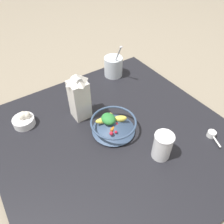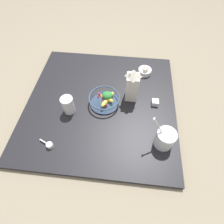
# 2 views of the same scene
# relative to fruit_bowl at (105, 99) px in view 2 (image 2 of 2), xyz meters

# --- Properties ---
(ground_plane) EXTENTS (6.00, 6.00, 0.00)m
(ground_plane) POSITION_rel_fruit_bowl_xyz_m (-0.01, -0.03, -0.07)
(ground_plane) COLOR gray
(countertop) EXTENTS (1.04, 1.04, 0.03)m
(countertop) POSITION_rel_fruit_bowl_xyz_m (-0.01, -0.03, -0.06)
(countertop) COLOR black
(countertop) RESTS_ON ground_plane
(fruit_bowl) EXTENTS (0.21, 0.21, 0.09)m
(fruit_bowl) POSITION_rel_fruit_bowl_xyz_m (0.00, 0.00, 0.00)
(fruit_bowl) COLOR #384C6B
(fruit_bowl) RESTS_ON countertop
(milk_carton) EXTENTS (0.08, 0.08, 0.25)m
(milk_carton) POSITION_rel_fruit_bowl_xyz_m (-0.07, 0.18, 0.08)
(milk_carton) COLOR silver
(milk_carton) RESTS_ON countertop
(yogurt_tub) EXTENTS (0.11, 0.16, 0.24)m
(yogurt_tub) POSITION_rel_fruit_bowl_xyz_m (0.27, 0.39, 0.03)
(yogurt_tub) COLOR silver
(yogurt_tub) RESTS_ON countertop
(drinking_cup) EXTENTS (0.08, 0.08, 0.13)m
(drinking_cup) POSITION_rel_fruit_bowl_xyz_m (0.09, -0.23, 0.02)
(drinking_cup) COLOR white
(drinking_cup) RESTS_ON countertop
(spice_jar) EXTENTS (0.05, 0.05, 0.04)m
(spice_jar) POSITION_rel_fruit_bowl_xyz_m (-0.03, 0.35, -0.03)
(spice_jar) COLOR silver
(spice_jar) RESTS_ON countertop
(measuring_scoop) EXTENTS (0.05, 0.09, 0.03)m
(measuring_scoop) POSITION_rel_fruit_bowl_xyz_m (0.36, -0.29, -0.03)
(measuring_scoop) COLOR white
(measuring_scoop) RESTS_ON countertop
(garlic_bowl) EXTENTS (0.10, 0.10, 0.07)m
(garlic_bowl) POSITION_rel_fruit_bowl_xyz_m (-0.33, 0.28, -0.01)
(garlic_bowl) COLOR white
(garlic_bowl) RESTS_ON countertop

